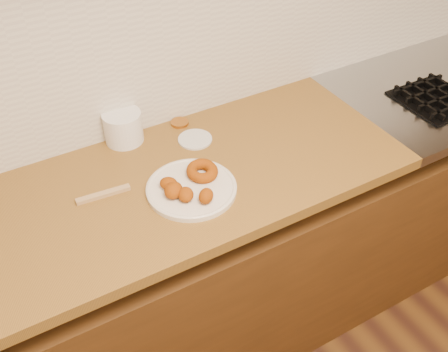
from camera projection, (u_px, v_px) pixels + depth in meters
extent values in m
cube|color=#4C2C11|center=(237.00, 259.00, 2.03)|extent=(3.60, 0.60, 0.77)
cube|color=brown|center=(40.00, 232.00, 1.46)|extent=(2.30, 0.62, 0.04)
cube|color=beige|center=(194.00, 33.00, 1.70)|extent=(3.60, 0.02, 0.60)
cube|color=black|center=(435.00, 99.00, 1.94)|extent=(0.26, 0.26, 0.01)
cube|color=black|center=(419.00, 103.00, 1.90)|extent=(0.01, 0.24, 0.02)
cube|color=black|center=(430.00, 98.00, 1.92)|extent=(0.01, 0.24, 0.02)
cube|color=black|center=(443.00, 100.00, 1.91)|extent=(0.24, 0.01, 0.02)
cube|color=black|center=(442.00, 94.00, 1.94)|extent=(0.01, 0.24, 0.02)
cube|color=black|center=(430.00, 92.00, 1.95)|extent=(0.24, 0.01, 0.02)
cube|color=black|center=(418.00, 85.00, 1.99)|extent=(0.24, 0.01, 0.02)
cylinder|color=silver|center=(192.00, 189.00, 1.56)|extent=(0.27, 0.27, 0.02)
torus|color=#864508|center=(202.00, 171.00, 1.58)|extent=(0.13, 0.13, 0.04)
ellipsoid|color=#864508|center=(169.00, 183.00, 1.53)|extent=(0.07, 0.07, 0.04)
ellipsoid|color=#864508|center=(173.00, 190.00, 1.51)|extent=(0.08, 0.08, 0.04)
ellipsoid|color=#864508|center=(186.00, 195.00, 1.50)|extent=(0.06, 0.07, 0.04)
ellipsoid|color=#864508|center=(206.00, 196.00, 1.49)|extent=(0.07, 0.07, 0.04)
cylinder|color=white|center=(123.00, 127.00, 1.72)|extent=(0.15, 0.15, 0.11)
cylinder|color=silver|center=(195.00, 139.00, 1.75)|extent=(0.15, 0.15, 0.01)
cylinder|color=#AE6F2B|center=(180.00, 123.00, 1.82)|extent=(0.08, 0.08, 0.01)
cube|color=tan|center=(103.00, 194.00, 1.54)|extent=(0.16, 0.03, 0.01)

